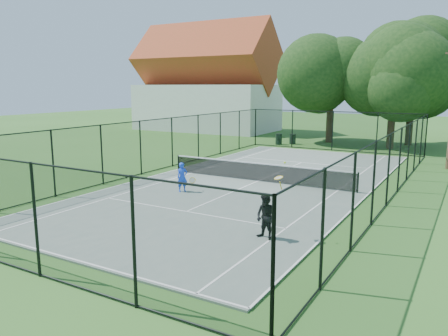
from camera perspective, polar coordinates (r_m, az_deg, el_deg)
The scene contains 12 objects.
ground at distance 22.41m, azimuth 4.48°, elevation -1.86°, with size 120.00×120.00×0.00m, color #2F5F20.
tennis_court at distance 22.40m, azimuth 4.48°, elevation -1.79°, with size 11.00×24.00×0.06m, color slate.
tennis_net at distance 22.29m, azimuth 4.50°, elevation -0.41°, with size 10.08×0.08×0.95m.
fence at distance 22.13m, azimuth 4.53°, elevation 1.93°, with size 13.10×26.10×3.00m.
tree_near_left at distance 39.24m, azimuth 13.86°, elevation 11.32°, with size 6.88×6.88×8.97m.
tree_near_mid at distance 36.58m, azimuth 21.37°, elevation 10.96°, with size 6.83×6.83×8.94m.
tree_near_right at distance 39.44m, azimuth 23.50°, elevation 11.13°, with size 6.59×6.59×9.09m.
building at distance 49.41m, azimuth -2.32°, elevation 10.71°, with size 15.30×8.15×11.87m.
trash_bin_left at distance 37.09m, azimuth 7.16°, elevation 3.77°, with size 0.58×0.58×0.91m.
trash_bin_right at distance 37.59m, azimuth 8.94°, elevation 3.77°, with size 0.58×0.58×0.86m.
player_blue at distance 20.09m, azimuth -5.45°, elevation -1.20°, with size 0.86×0.59×1.34m.
player_black at distance 13.86m, azimuth 5.51°, elevation -6.37°, with size 0.84×0.88×2.46m.
Camera 1 is at (9.40, -19.76, 4.82)m, focal length 35.00 mm.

